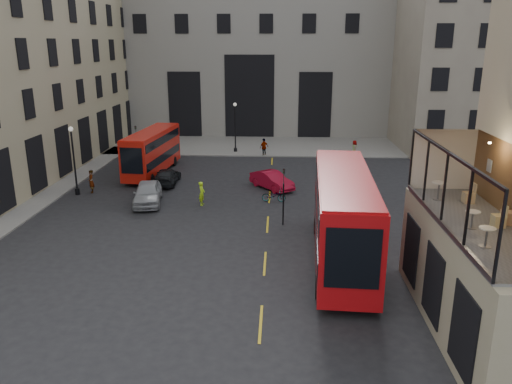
{
  "coord_description": "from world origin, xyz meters",
  "views": [
    {
      "loc": [
        -1.33,
        -18.54,
        11.4
      ],
      "look_at": [
        -2.63,
        9.35,
        3.0
      ],
      "focal_mm": 35.0,
      "sensor_mm": 36.0,
      "label": 1
    }
  ],
  "objects_px": {
    "pedestrian_e": "(91,182)",
    "street_lamp_b": "(235,130)",
    "cafe_table_near": "(487,234)",
    "pedestrian_d": "(354,148)",
    "bus_far": "(152,150)",
    "pedestrian_b": "(168,154)",
    "pedestrian_a": "(137,142)",
    "cafe_chair_c": "(499,220)",
    "traffic_light_near": "(284,189)",
    "traffic_light_far": "(136,140)",
    "bicycle": "(274,196)",
    "car_a": "(148,193)",
    "car_b": "(272,180)",
    "bus_near": "(343,213)",
    "street_lamp_a": "(74,165)",
    "cyclist": "(202,193)",
    "pedestrian_c": "(264,147)",
    "cafe_chair_b": "(508,217)",
    "cafe_table_mid": "(473,217)",
    "car_c": "(167,177)",
    "cafe_table_far": "(439,188)"
  },
  "relations": [
    {
      "from": "traffic_light_near",
      "to": "cafe_chair_c",
      "type": "relative_size",
      "value": 4.3
    },
    {
      "from": "traffic_light_far",
      "to": "bus_far",
      "type": "xyz_separation_m",
      "value": [
        2.34,
        -3.26,
        -0.24
      ]
    },
    {
      "from": "street_lamp_a",
      "to": "bicycle",
      "type": "distance_m",
      "value": 15.5
    },
    {
      "from": "bus_near",
      "to": "cafe_table_far",
      "type": "height_order",
      "value": "cafe_table_far"
    },
    {
      "from": "traffic_light_near",
      "to": "bicycle",
      "type": "xyz_separation_m",
      "value": [
        -0.66,
        4.91,
        -1.96
      ]
    },
    {
      "from": "traffic_light_far",
      "to": "cafe_chair_b",
      "type": "xyz_separation_m",
      "value": [
        22.6,
        -27.83,
        2.47
      ]
    },
    {
      "from": "cafe_table_mid",
      "to": "cafe_chair_b",
      "type": "relative_size",
      "value": 0.71
    },
    {
      "from": "car_c",
      "to": "cafe_table_mid",
      "type": "relative_size",
      "value": 6.47
    },
    {
      "from": "traffic_light_far",
      "to": "pedestrian_b",
      "type": "distance_m",
      "value": 3.49
    },
    {
      "from": "pedestrian_c",
      "to": "car_a",
      "type": "bearing_deg",
      "value": 23.48
    },
    {
      "from": "traffic_light_near",
      "to": "bus_far",
      "type": "xyz_separation_m",
      "value": [
        -11.66,
        12.74,
        -0.24
      ]
    },
    {
      "from": "traffic_light_far",
      "to": "cafe_table_near",
      "type": "bearing_deg",
      "value": -55.35
    },
    {
      "from": "pedestrian_a",
      "to": "cafe_table_mid",
      "type": "height_order",
      "value": "cafe_table_mid"
    },
    {
      "from": "street_lamp_a",
      "to": "cafe_chair_b",
      "type": "bearing_deg",
      "value": -35.94
    },
    {
      "from": "cyclist",
      "to": "pedestrian_b",
      "type": "distance_m",
      "value": 14.68
    },
    {
      "from": "car_c",
      "to": "pedestrian_c",
      "type": "height_order",
      "value": "pedestrian_c"
    },
    {
      "from": "street_lamp_b",
      "to": "pedestrian_d",
      "type": "xyz_separation_m",
      "value": [
        12.49,
        -1.29,
        -1.56
      ]
    },
    {
      "from": "traffic_light_far",
      "to": "pedestrian_c",
      "type": "distance_m",
      "value": 13.0
    },
    {
      "from": "bicycle",
      "to": "pedestrian_a",
      "type": "bearing_deg",
      "value": 44.97
    },
    {
      "from": "cafe_table_near",
      "to": "cafe_chair_b",
      "type": "xyz_separation_m",
      "value": [
        1.74,
        2.35,
        -0.18
      ]
    },
    {
      "from": "street_lamp_b",
      "to": "cafe_chair_b",
      "type": "bearing_deg",
      "value": -68.1
    },
    {
      "from": "cafe_chair_c",
      "to": "cafe_table_mid",
      "type": "bearing_deg",
      "value": -169.23
    },
    {
      "from": "pedestrian_e",
      "to": "street_lamp_b",
      "type": "bearing_deg",
      "value": 124.37
    },
    {
      "from": "traffic_light_near",
      "to": "pedestrian_c",
      "type": "height_order",
      "value": "traffic_light_near"
    },
    {
      "from": "car_b",
      "to": "pedestrian_a",
      "type": "bearing_deg",
      "value": 97.41
    },
    {
      "from": "pedestrian_e",
      "to": "cafe_table_near",
      "type": "distance_m",
      "value": 30.43
    },
    {
      "from": "traffic_light_near",
      "to": "traffic_light_far",
      "type": "xyz_separation_m",
      "value": [
        -14.0,
        16.0,
        0.0
      ]
    },
    {
      "from": "car_a",
      "to": "car_b",
      "type": "relative_size",
      "value": 1.11
    },
    {
      "from": "car_a",
      "to": "cafe_chair_b",
      "type": "bearing_deg",
      "value": -50.07
    },
    {
      "from": "pedestrian_c",
      "to": "pedestrian_a",
      "type": "bearing_deg",
      "value": -50.85
    },
    {
      "from": "car_a",
      "to": "pedestrian_c",
      "type": "distance_m",
      "value": 18.31
    },
    {
      "from": "pedestrian_a",
      "to": "cafe_chair_b",
      "type": "height_order",
      "value": "cafe_chair_b"
    },
    {
      "from": "bus_far",
      "to": "cafe_chair_c",
      "type": "distance_m",
      "value": 31.91
    },
    {
      "from": "pedestrian_b",
      "to": "cafe_chair_c",
      "type": "height_order",
      "value": "cafe_chair_c"
    },
    {
      "from": "pedestrian_b",
      "to": "pedestrian_e",
      "type": "distance_m",
      "value": 11.59
    },
    {
      "from": "traffic_light_far",
      "to": "pedestrian_b",
      "type": "height_order",
      "value": "traffic_light_far"
    },
    {
      "from": "cyclist",
      "to": "cafe_chair_c",
      "type": "distance_m",
      "value": 21.67
    },
    {
      "from": "cafe_chair_c",
      "to": "bus_far",
      "type": "bearing_deg",
      "value": 128.47
    },
    {
      "from": "bus_far",
      "to": "car_c",
      "type": "height_order",
      "value": "bus_far"
    },
    {
      "from": "traffic_light_near",
      "to": "cafe_chair_b",
      "type": "relative_size",
      "value": 3.96
    },
    {
      "from": "pedestrian_d",
      "to": "cafe_chair_b",
      "type": "relative_size",
      "value": 1.75
    },
    {
      "from": "pedestrian_a",
      "to": "cafe_chair_c",
      "type": "relative_size",
      "value": 1.91
    },
    {
      "from": "bus_near",
      "to": "pedestrian_d",
      "type": "distance_m",
      "value": 26.63
    },
    {
      "from": "traffic_light_far",
      "to": "car_b",
      "type": "xyz_separation_m",
      "value": [
        13.13,
        -7.67,
        -1.72
      ]
    },
    {
      "from": "cafe_table_near",
      "to": "pedestrian_e",
      "type": "bearing_deg",
      "value": 136.6
    },
    {
      "from": "bus_far",
      "to": "pedestrian_b",
      "type": "bearing_deg",
      "value": 86.06
    },
    {
      "from": "bicycle",
      "to": "cyclist",
      "type": "distance_m",
      "value": 5.34
    },
    {
      "from": "traffic_light_far",
      "to": "pedestrian_d",
      "type": "distance_m",
      "value": 22.06
    },
    {
      "from": "bus_far",
      "to": "car_a",
      "type": "height_order",
      "value": "bus_far"
    },
    {
      "from": "cafe_table_near",
      "to": "cafe_table_far",
      "type": "relative_size",
      "value": 0.87
    }
  ]
}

